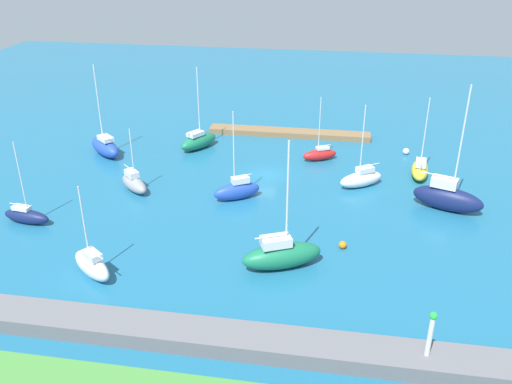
# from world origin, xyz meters

# --- Properties ---
(water) EXTENTS (160.00, 160.00, 0.00)m
(water) POSITION_xyz_m (0.00, 0.00, 0.00)
(water) COLOR #1E668C
(water) RESTS_ON ground
(pier_dock) EXTENTS (24.45, 2.68, 0.81)m
(pier_dock) POSITION_xyz_m (-1.23, -15.17, 0.40)
(pier_dock) COLOR olive
(pier_dock) RESTS_ON ground
(breakwater) EXTENTS (55.57, 3.16, 1.33)m
(breakwater) POSITION_xyz_m (0.00, 31.79, 0.66)
(breakwater) COLOR slate
(breakwater) RESTS_ON ground
(harbor_beacon) EXTENTS (0.56, 0.56, 3.73)m
(harbor_beacon) POSITION_xyz_m (-16.17, 31.79, 3.48)
(harbor_beacon) COLOR silver
(harbor_beacon) RESTS_ON breakwater
(sailboat_white_center_basin) EXTENTS (5.89, 4.79, 10.33)m
(sailboat_white_center_basin) POSITION_xyz_m (-11.89, 1.44, 1.05)
(sailboat_white_center_basin) COLOR white
(sailboat_white_center_basin) RESTS_ON water
(sailboat_green_east_end) EXTENTS (7.96, 5.50, 12.52)m
(sailboat_green_east_end) POSITION_xyz_m (-4.44, 20.51, 1.37)
(sailboat_green_east_end) COLOR #19724C
(sailboat_green_east_end) RESTS_ON water
(sailboat_blue_outer_mooring) EXTENTS (6.62, 6.19, 12.59)m
(sailboat_blue_outer_mooring) POSITION_xyz_m (23.06, -3.02, 1.28)
(sailboat_blue_outer_mooring) COLOR #2347B2
(sailboat_blue_outer_mooring) RESTS_ON water
(sailboat_navy_off_beacon) EXTENTS (5.57, 2.22, 9.27)m
(sailboat_navy_off_beacon) POSITION_xyz_m (23.49, 16.61, 0.87)
(sailboat_navy_off_beacon) COLOR #141E4C
(sailboat_navy_off_beacon) RESTS_ON water
(sailboat_gray_lone_south) EXTENTS (5.11, 4.94, 7.92)m
(sailboat_gray_lone_south) POSITION_xyz_m (15.02, 7.10, 0.99)
(sailboat_gray_lone_south) COLOR gray
(sailboat_gray_lone_south) RESTS_ON water
(sailboat_red_west_end) EXTENTS (4.99, 3.47, 8.89)m
(sailboat_red_west_end) POSITION_xyz_m (-6.42, -6.11, 0.86)
(sailboat_red_west_end) COLOR red
(sailboat_red_west_end) RESTS_ON water
(sailboat_yellow_near_pier) EXTENTS (2.73, 6.16, 10.18)m
(sailboat_yellow_near_pier) POSITION_xyz_m (-19.27, -2.80, 0.98)
(sailboat_yellow_near_pier) COLOR yellow
(sailboat_yellow_near_pier) RESTS_ON water
(sailboat_white_inner_mooring) EXTENTS (5.32, 4.58, 8.91)m
(sailboat_white_inner_mooring) POSITION_xyz_m (12.28, 24.72, 1.16)
(sailboat_white_inner_mooring) COLOR white
(sailboat_white_inner_mooring) RESTS_ON water
(sailboat_green_far_south) EXTENTS (5.33, 6.64, 11.60)m
(sailboat_green_far_south) POSITION_xyz_m (10.98, -7.66, 1.14)
(sailboat_green_far_south) COLOR #19724C
(sailboat_green_far_south) RESTS_ON water
(sailboat_blue_by_breakwater) EXTENTS (5.69, 4.39, 10.67)m
(sailboat_blue_by_breakwater) POSITION_xyz_m (2.38, 7.31, 1.14)
(sailboat_blue_by_breakwater) COLOR #2347B2
(sailboat_blue_by_breakwater) RESTS_ON water
(sailboat_navy_far_north) EXTENTS (8.01, 4.92, 14.32)m
(sailboat_navy_far_north) POSITION_xyz_m (-21.27, 6.07, 1.55)
(sailboat_navy_far_north) COLOR #141E4C
(sailboat_navy_far_north) RESTS_ON water
(mooring_buoy_white) EXTENTS (0.89, 0.89, 0.89)m
(mooring_buoy_white) POSITION_xyz_m (-18.21, -10.17, 0.45)
(mooring_buoy_white) COLOR white
(mooring_buoy_white) RESTS_ON water
(mooring_buoy_orange) EXTENTS (0.78, 0.78, 0.78)m
(mooring_buoy_orange) POSITION_xyz_m (-10.02, 16.27, 0.39)
(mooring_buoy_orange) COLOR orange
(mooring_buoy_orange) RESTS_ON water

